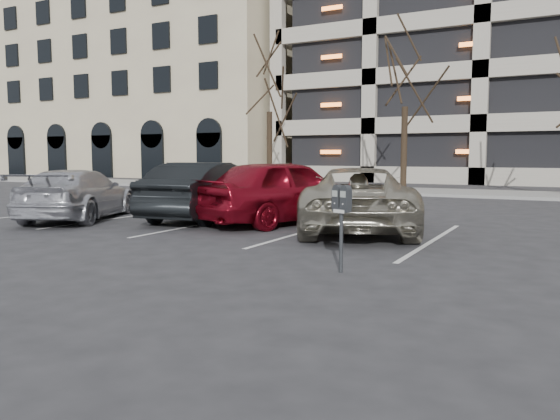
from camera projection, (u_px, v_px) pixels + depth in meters
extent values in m
plane|color=#28282B|center=(322.00, 253.00, 9.50)|extent=(140.00, 140.00, 0.00)
cube|color=gray|center=(472.00, 193.00, 23.52)|extent=(80.00, 4.00, 0.12)
cube|color=silver|center=(49.00, 213.00, 16.11)|extent=(0.10, 5.20, 0.00)
cube|color=silver|center=(120.00, 218.00, 14.80)|extent=(0.10, 5.20, 0.00)
cube|color=silver|center=(204.00, 224.00, 13.49)|extent=(0.10, 5.20, 0.00)
cube|color=silver|center=(306.00, 231.00, 12.17)|extent=(0.10, 5.20, 0.00)
cube|color=silver|center=(433.00, 241.00, 10.86)|extent=(0.10, 5.20, 0.00)
cube|color=tan|center=(169.00, 89.00, 48.21)|extent=(26.00, 16.00, 15.00)
cylinder|color=black|center=(270.00, 150.00, 28.03)|extent=(0.28, 0.28, 3.91)
cylinder|color=black|center=(404.00, 150.00, 24.74)|extent=(0.28, 0.28, 3.87)
cylinder|color=black|center=(341.00, 242.00, 7.90)|extent=(0.06, 0.06, 0.90)
cube|color=black|center=(342.00, 210.00, 7.85)|extent=(0.31, 0.22, 0.06)
cube|color=silver|center=(339.00, 211.00, 7.82)|extent=(0.20, 0.10, 0.05)
cube|color=gray|center=(334.00, 194.00, 7.86)|extent=(0.10, 0.05, 0.09)
cube|color=gray|center=(343.00, 194.00, 7.72)|extent=(0.10, 0.05, 0.09)
imported|color=#A8A28F|center=(358.00, 199.00, 12.29)|extent=(4.06, 5.65, 1.43)
cube|color=#DC5804|center=(328.00, 168.00, 11.59)|extent=(0.10, 0.20, 0.01)
imported|color=maroon|center=(284.00, 191.00, 13.60)|extent=(3.45, 5.12, 1.62)
imported|color=black|center=(207.00, 191.00, 14.45)|extent=(2.21, 4.76, 1.51)
imported|color=#B1B3BA|center=(78.00, 195.00, 14.42)|extent=(3.61, 4.93, 1.33)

